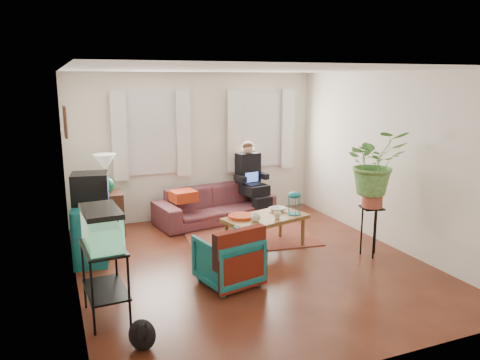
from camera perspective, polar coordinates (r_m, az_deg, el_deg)
name	(u,v)px	position (r m, az deg, el deg)	size (l,w,h in m)	color
floor	(251,264)	(6.52, 1.35, -10.20)	(4.50, 5.00, 0.01)	#4F2B14
ceiling	(252,70)	(6.02, 1.48, 13.31)	(4.50, 5.00, 0.01)	white
wall_back	(196,146)	(8.46, -5.39, 4.12)	(4.50, 0.01, 2.60)	silver
wall_front	(372,225)	(4.04, 15.78, -5.30)	(4.50, 0.01, 2.60)	silver
wall_left	(70,186)	(5.65, -20.01, -0.64)	(0.01, 5.00, 2.60)	silver
wall_right	(390,160)	(7.32, 17.78, 2.32)	(0.01, 5.00, 2.60)	silver
window_left	(151,134)	(8.21, -10.76, 5.48)	(1.08, 0.04, 1.38)	white
window_right	(260,130)	(8.85, 2.43, 6.15)	(1.08, 0.04, 1.38)	white
curtains_left	(152,135)	(8.14, -10.64, 5.42)	(1.36, 0.06, 1.50)	white
curtains_right	(262,130)	(8.78, 2.64, 6.10)	(1.36, 0.06, 1.50)	white
picture_frame	(66,122)	(6.39, -20.47, 6.66)	(0.04, 0.32, 0.40)	#3D2616
area_rug	(248,234)	(7.66, 0.99, -6.64)	(2.00, 1.60, 0.01)	brown
sofa	(215,199)	(8.27, -3.08, -2.32)	(2.10, 0.83, 0.82)	brown
seated_person	(251,182)	(8.60, 1.33, -0.27)	(0.52, 0.65, 1.25)	black
side_table	(108,214)	(7.88, -15.81, -3.99)	(0.48, 0.48, 0.70)	#3E2D17
table_lamp	(105,175)	(7.73, -16.09, 0.62)	(0.36, 0.36, 0.64)	white
dresser	(91,232)	(6.88, -17.67, -6.06)	(0.44, 0.88, 0.79)	#11646B
crt_tv	(90,188)	(6.80, -17.81, -0.95)	(0.48, 0.44, 0.42)	black
aquarium_stand	(105,282)	(5.21, -16.09, -11.90)	(0.40, 0.71, 0.79)	black
aquarium	(102,227)	(5.00, -16.50, -5.54)	(0.36, 0.65, 0.42)	#7FD899
black_cat	(142,332)	(4.70, -11.85, -17.65)	(0.25, 0.39, 0.33)	black
armchair	(228,257)	(5.81, -1.44, -9.42)	(0.67, 0.63, 0.69)	#115766
serape_throw	(241,253)	(5.55, 0.07, -8.88)	(0.69, 0.16, 0.57)	#9E0A0A
coffee_table	(265,233)	(6.99, 3.11, -6.43)	(1.21, 0.66, 0.50)	brown
cup_a	(256,218)	(6.65, 1.93, -4.65)	(0.14, 0.14, 0.11)	white
cup_b	(277,216)	(6.79, 4.57, -4.35)	(0.11, 0.11, 0.10)	beige
bowl	(277,209)	(7.20, 4.58, -3.58)	(0.24, 0.24, 0.06)	white
snack_tray	(241,216)	(6.84, 0.12, -4.46)	(0.37, 0.37, 0.04)	#B21414
birdcage	(294,203)	(7.02, 6.63, -2.79)	(0.20, 0.20, 0.35)	#115B6B
plant_stand	(370,231)	(6.95, 15.60, -6.06)	(0.30, 0.30, 0.72)	black
potted_plant	(374,172)	(6.73, 16.02, 0.90)	(0.82, 0.71, 0.91)	#599947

